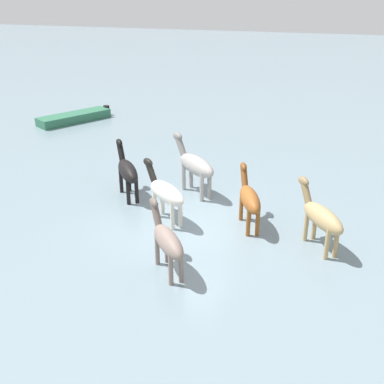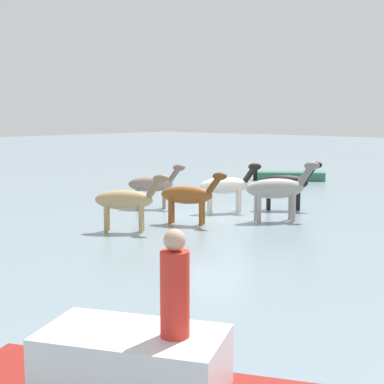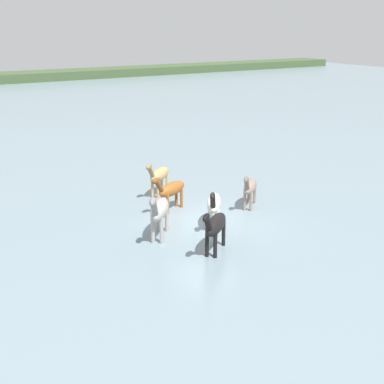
{
  "view_description": "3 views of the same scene",
  "coord_description": "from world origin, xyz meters",
  "px_view_note": "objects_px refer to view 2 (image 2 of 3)",
  "views": [
    {
      "loc": [
        12.14,
        4.37,
        6.94
      ],
      "look_at": [
        -0.06,
        0.13,
        1.14
      ],
      "focal_mm": 42.6,
      "sensor_mm": 36.0,
      "label": 1
    },
    {
      "loc": [
        -13.23,
        15.95,
        3.62
      ],
      "look_at": [
        0.86,
        0.13,
        0.78
      ],
      "focal_mm": 54.46,
      "sensor_mm": 36.0,
      "label": 2
    },
    {
      "loc": [
        -11.1,
        -17.03,
        7.89
      ],
      "look_at": [
        -0.29,
        0.51,
        1.18
      ],
      "focal_mm": 48.91,
      "sensor_mm": 36.0,
      "label": 3
    }
  ],
  "objects_px": {
    "horse_mid_herd": "(153,184)",
    "person_helmsman_aft": "(175,287)",
    "horse_gray_outer": "(189,195)",
    "horse_dark_mare": "(286,183)",
    "horse_rear_stallion": "(226,186)",
    "boat_dinghy_port": "(290,177)",
    "horse_pinto_flank": "(278,189)",
    "horse_lead": "(127,200)"
  },
  "relations": [
    {
      "from": "horse_rear_stallion",
      "to": "horse_gray_outer",
      "type": "bearing_deg",
      "value": -132.63
    },
    {
      "from": "horse_rear_stallion",
      "to": "horse_pinto_flank",
      "type": "bearing_deg",
      "value": -57.83
    },
    {
      "from": "horse_pinto_flank",
      "to": "horse_lead",
      "type": "xyz_separation_m",
      "value": [
        2.47,
        4.64,
        -0.12
      ]
    },
    {
      "from": "horse_gray_outer",
      "to": "person_helmsman_aft",
      "type": "relative_size",
      "value": 1.84
    },
    {
      "from": "horse_lead",
      "to": "person_helmsman_aft",
      "type": "relative_size",
      "value": 1.72
    },
    {
      "from": "person_helmsman_aft",
      "to": "horse_mid_herd",
      "type": "bearing_deg",
      "value": -43.62
    },
    {
      "from": "boat_dinghy_port",
      "to": "person_helmsman_aft",
      "type": "distance_m",
      "value": 26.38
    },
    {
      "from": "horse_dark_mare",
      "to": "horse_mid_herd",
      "type": "bearing_deg",
      "value": 178.36
    },
    {
      "from": "horse_rear_stallion",
      "to": "horse_mid_herd",
      "type": "distance_m",
      "value": 2.93
    },
    {
      "from": "horse_pinto_flank",
      "to": "horse_lead",
      "type": "distance_m",
      "value": 5.25
    },
    {
      "from": "horse_pinto_flank",
      "to": "horse_rear_stallion",
      "type": "height_order",
      "value": "horse_pinto_flank"
    },
    {
      "from": "horse_dark_mare",
      "to": "boat_dinghy_port",
      "type": "height_order",
      "value": "horse_dark_mare"
    },
    {
      "from": "horse_gray_outer",
      "to": "horse_lead",
      "type": "height_order",
      "value": "horse_lead"
    },
    {
      "from": "horse_gray_outer",
      "to": "horse_mid_herd",
      "type": "xyz_separation_m",
      "value": [
        3.19,
        -1.46,
        -0.03
      ]
    },
    {
      "from": "horse_rear_stallion",
      "to": "boat_dinghy_port",
      "type": "distance_m",
      "value": 11.36
    },
    {
      "from": "horse_lead",
      "to": "person_helmsman_aft",
      "type": "xyz_separation_m",
      "value": [
        -9.11,
        7.48,
        0.78
      ]
    },
    {
      "from": "horse_mid_herd",
      "to": "boat_dinghy_port",
      "type": "relative_size",
      "value": 0.52
    },
    {
      "from": "horse_lead",
      "to": "boat_dinghy_port",
      "type": "bearing_deg",
      "value": 66.27
    },
    {
      "from": "horse_pinto_flank",
      "to": "horse_mid_herd",
      "type": "xyz_separation_m",
      "value": [
        5.06,
        0.96,
        -0.17
      ]
    },
    {
      "from": "horse_gray_outer",
      "to": "horse_dark_mare",
      "type": "relative_size",
      "value": 1.06
    },
    {
      "from": "horse_mid_herd",
      "to": "horse_lead",
      "type": "relative_size",
      "value": 0.9
    },
    {
      "from": "boat_dinghy_port",
      "to": "horse_rear_stallion",
      "type": "bearing_deg",
      "value": -105.96
    },
    {
      "from": "horse_dark_mare",
      "to": "horse_lead",
      "type": "distance_m",
      "value": 6.96
    },
    {
      "from": "horse_mid_herd",
      "to": "person_helmsman_aft",
      "type": "height_order",
      "value": "person_helmsman_aft"
    },
    {
      "from": "horse_pinto_flank",
      "to": "horse_mid_herd",
      "type": "bearing_deg",
      "value": 139.12
    },
    {
      "from": "horse_pinto_flank",
      "to": "horse_lead",
      "type": "bearing_deg",
      "value": -169.67
    },
    {
      "from": "horse_rear_stallion",
      "to": "horse_mid_herd",
      "type": "height_order",
      "value": "horse_rear_stallion"
    },
    {
      "from": "person_helmsman_aft",
      "to": "horse_rear_stallion",
      "type": "bearing_deg",
      "value": -53.79
    },
    {
      "from": "horse_mid_herd",
      "to": "person_helmsman_aft",
      "type": "xyz_separation_m",
      "value": [
        -11.71,
        11.15,
        0.83
      ]
    },
    {
      "from": "horse_gray_outer",
      "to": "horse_mid_herd",
      "type": "relative_size",
      "value": 1.18
    },
    {
      "from": "horse_pinto_flank",
      "to": "boat_dinghy_port",
      "type": "relative_size",
      "value": 0.64
    },
    {
      "from": "horse_gray_outer",
      "to": "horse_mid_herd",
      "type": "distance_m",
      "value": 3.51
    },
    {
      "from": "horse_gray_outer",
      "to": "horse_pinto_flank",
      "type": "relative_size",
      "value": 0.96
    },
    {
      "from": "horse_pinto_flank",
      "to": "boat_dinghy_port",
      "type": "distance_m",
      "value": 12.55
    },
    {
      "from": "horse_mid_herd",
      "to": "horse_dark_mare",
      "type": "distance_m",
      "value": 5.07
    },
    {
      "from": "horse_gray_outer",
      "to": "horse_mid_herd",
      "type": "bearing_deg",
      "value": 130.14
    },
    {
      "from": "horse_dark_mare",
      "to": "horse_gray_outer",
      "type": "bearing_deg",
      "value": -139.7
    },
    {
      "from": "horse_rear_stallion",
      "to": "horse_dark_mare",
      "type": "distance_m",
      "value": 2.37
    },
    {
      "from": "horse_gray_outer",
      "to": "horse_dark_mare",
      "type": "distance_m",
      "value": 4.68
    },
    {
      "from": "horse_rear_stallion",
      "to": "boat_dinghy_port",
      "type": "bearing_deg",
      "value": 57.08
    },
    {
      "from": "horse_mid_herd",
      "to": "person_helmsman_aft",
      "type": "bearing_deg",
      "value": -86.14
    },
    {
      "from": "horse_rear_stallion",
      "to": "horse_dark_mare",
      "type": "height_order",
      "value": "horse_dark_mare"
    }
  ]
}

